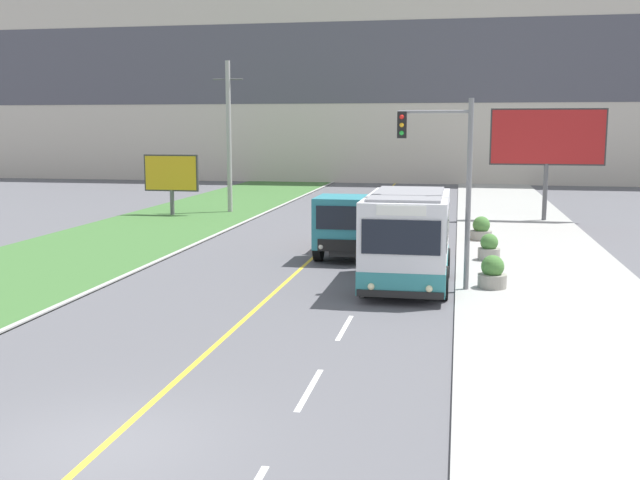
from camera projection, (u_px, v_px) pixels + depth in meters
The scene contains 12 objects.
ground_plane at pixel (103, 447), 12.01m from camera, with size 300.00×300.00×0.00m, color #56565B.
lane_marking_centre at pixel (168, 405), 13.77m from camera, with size 2.88×140.00×0.01m.
apartment_block_background at pixel (401, 71), 68.78m from camera, with size 80.00×8.04×20.12m.
city_bus at pixel (407, 240), 23.68m from camera, with size 2.67×5.67×3.03m.
dump_truck at pixel (351, 225), 29.21m from camera, with size 2.48×6.44×2.45m.
utility_pole_far at pixel (229, 137), 43.85m from camera, with size 1.80×0.28×8.82m.
traffic_light_mast at pixel (448, 170), 22.77m from camera, with size 2.28×0.32×5.92m.
billboard_large at pixel (547, 139), 39.51m from camera, with size 5.94×0.24×6.00m.
billboard_small at pixel (171, 175), 42.62m from camera, with size 3.19×0.24×3.47m.
planter_round_near at pixel (492, 273), 23.36m from camera, with size 0.89×0.89×1.03m.
planter_round_second at pixel (489, 248), 28.22m from camera, with size 0.83×0.83×1.00m.
planter_round_third at pixel (481, 230), 33.13m from camera, with size 0.95×0.95×1.05m.
Camera 1 is at (5.50, -10.54, 5.11)m, focal length 42.00 mm.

